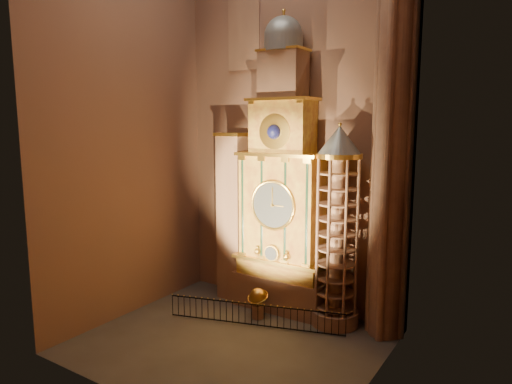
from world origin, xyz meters
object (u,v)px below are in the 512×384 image
Objects in this scene: iron_railing at (255,315)px; stair_turret at (337,229)px; astronomical_clock at (282,196)px; celestial_globe at (258,300)px; portrait_tower at (233,216)px.

stair_turret is at bearing 37.29° from iron_railing.
astronomical_clock is 1.82× the size of iron_railing.
astronomical_clock reaches higher than stair_turret.
iron_railing is at bearing -66.01° from celestial_globe.
celestial_globe is at bearing -157.45° from stair_turret.
astronomical_clock is 9.68× the size of celestial_globe.
astronomical_clock reaches higher than celestial_globe.
portrait_tower is 6.91m from stair_turret.
portrait_tower reaches higher than celestial_globe.
stair_turret reaches higher than iron_railing.
portrait_tower is 5.91× the size of celestial_globe.
celestial_globe is (-0.40, -1.89, -5.64)m from astronomical_clock.
stair_turret is (3.50, -0.26, -1.41)m from astronomical_clock.
astronomical_clock is at bearing 77.88° from celestial_globe.
stair_turret reaches higher than celestial_globe.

